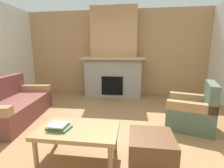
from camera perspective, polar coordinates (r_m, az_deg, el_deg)
name	(u,v)px	position (r m, az deg, el deg)	size (l,w,h in m)	color
ground	(95,135)	(2.83, -6.11, -17.52)	(9.00, 9.00, 0.00)	olive
wall_back_wood_panel	(115,53)	(5.45, 1.13, 11.07)	(6.00, 0.12, 2.70)	tan
fireplace	(114,59)	(5.08, 0.64, 8.96)	(1.90, 0.82, 2.70)	gray
couch	(13,106)	(3.87, -31.85, -6.64)	(1.10, 1.90, 0.85)	brown
armchair	(192,112)	(3.32, 26.69, -8.75)	(0.95, 0.95, 0.85)	#4C604C
coffee_table	(78,132)	(2.14, -11.92, -16.41)	(1.00, 0.60, 0.43)	#A87A4C
ottoman	(151,151)	(2.12, 13.68, -22.13)	(0.52, 0.52, 0.40)	brown
book_stack_near_edge	(59,126)	(2.14, -18.42, -14.12)	(0.31, 0.23, 0.07)	#3D7F4C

